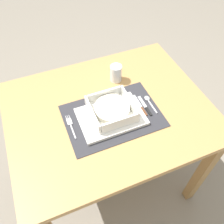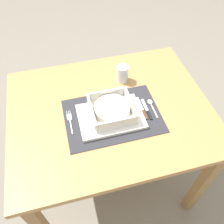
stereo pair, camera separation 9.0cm
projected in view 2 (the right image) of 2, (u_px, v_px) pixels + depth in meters
name	position (u px, v px, depth m)	size (l,w,h in m)	color
ground_plane	(111.00, 175.00, 1.68)	(6.00, 6.00, 0.00)	gray
dining_table	(110.00, 122.00, 1.20)	(0.95, 0.76, 0.72)	#B2844C
placemat	(112.00, 116.00, 1.09)	(0.44, 0.30, 0.00)	#2D2D33
serving_plate	(111.00, 116.00, 1.08)	(0.29, 0.21, 0.02)	white
porridge_bowl	(111.00, 110.00, 1.07)	(0.19, 0.19, 0.06)	white
fork	(70.00, 120.00, 1.07)	(0.02, 0.14, 0.00)	silver
spoon	(151.00, 104.00, 1.13)	(0.02, 0.11, 0.01)	silver
butter_knife	(147.00, 110.00, 1.11)	(0.01, 0.13, 0.01)	black
bread_knife	(142.00, 109.00, 1.11)	(0.01, 0.14, 0.01)	#59331E
drinking_glass	(122.00, 74.00, 1.22)	(0.06, 0.06, 0.09)	white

